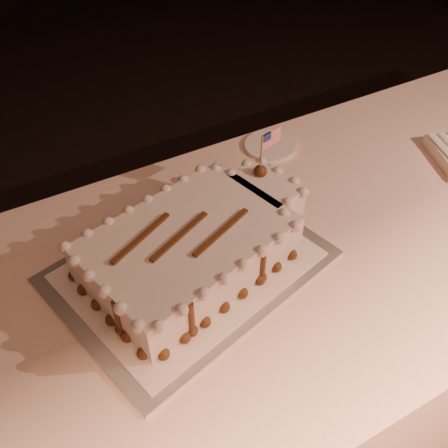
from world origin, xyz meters
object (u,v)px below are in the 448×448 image
side_plate (270,146)px  cake_board (190,266)px  sheet_cake (199,242)px  banquet_table (283,339)px

side_plate → cake_board: bearing=-143.7°
sheet_cake → cake_board: bearing=-165.2°
cake_board → side_plate: size_ratio=3.81×
banquet_table → sheet_cake: size_ratio=4.77×
banquet_table → cake_board: bearing=169.2°
cake_board → sheet_cake: sheet_cake is taller
banquet_table → side_plate: size_ratio=17.85×
cake_board → sheet_cake: bearing=0.4°
banquet_table → side_plate: bearing=67.0°
sheet_cake → side_plate: (0.34, 0.26, -0.05)m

